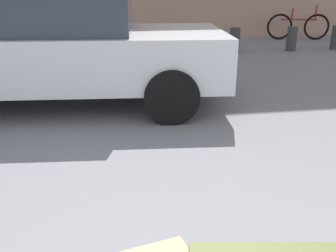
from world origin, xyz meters
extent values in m
cube|color=silver|center=(-0.99, 4.06, 0.64)|extent=(4.45, 2.18, 0.64)
cube|color=#2D333D|center=(-1.24, 4.08, 1.19)|extent=(2.54, 1.80, 0.46)
cylinder|color=black|center=(0.50, 4.78, 0.32)|extent=(0.66, 0.28, 0.64)
cylinder|color=black|center=(0.34, 3.08, 0.32)|extent=(0.66, 0.28, 0.64)
torus|color=black|center=(4.54, 9.36, 0.36)|extent=(0.72, 0.21, 0.72)
torus|color=black|center=(5.56, 9.14, 0.36)|extent=(0.72, 0.21, 0.72)
cylinder|color=maroon|center=(5.05, 9.25, 0.56)|extent=(0.99, 0.25, 0.04)
cylinder|color=maroon|center=(4.86, 9.29, 0.71)|extent=(0.05, 0.05, 0.30)
cylinder|color=maroon|center=(5.49, 9.16, 0.76)|extent=(0.05, 0.05, 0.40)
cylinder|color=#383838|center=(2.59, 7.51, 0.28)|extent=(0.23, 0.23, 0.57)
cylinder|color=#383838|center=(4.01, 7.51, 0.28)|extent=(0.23, 0.23, 0.57)
cylinder|color=#383838|center=(5.17, 7.51, 0.28)|extent=(0.23, 0.23, 0.57)
camera|label=1|loc=(-0.35, -0.98, 1.54)|focal=39.92mm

